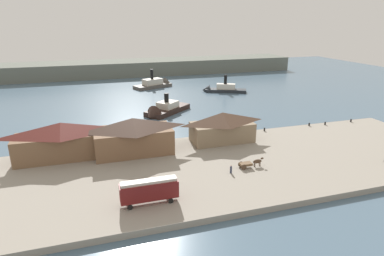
# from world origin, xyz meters

# --- Properties ---
(ground_plane) EXTENTS (320.00, 320.00, 0.00)m
(ground_plane) POSITION_xyz_m (0.00, 0.00, 0.00)
(ground_plane) COLOR slate
(quay_promenade) EXTENTS (110.00, 36.00, 1.20)m
(quay_promenade) POSITION_xyz_m (0.00, -22.00, 0.60)
(quay_promenade) COLOR gray
(quay_promenade) RESTS_ON ground
(seawall_edge) EXTENTS (110.00, 0.80, 1.00)m
(seawall_edge) POSITION_xyz_m (0.00, -3.60, 0.50)
(seawall_edge) COLOR slate
(seawall_edge) RESTS_ON ground
(ferry_shed_customs_shed) EXTENTS (20.44, 7.67, 8.25)m
(ferry_shed_customs_shed) POSITION_xyz_m (-35.76, -8.33, 5.39)
(ferry_shed_customs_shed) COLOR brown
(ferry_shed_customs_shed) RESTS_ON quay_promenade
(ferry_shed_west_terminal) EXTENTS (17.85, 9.10, 8.39)m
(ferry_shed_west_terminal) POSITION_xyz_m (-20.32, -9.96, 5.46)
(ferry_shed_west_terminal) COLOR brown
(ferry_shed_west_terminal) RESTS_ON quay_promenade
(ferry_shed_central_terminal) EXTENTS (15.79, 7.68, 7.57)m
(ferry_shed_central_terminal) POSITION_xyz_m (2.08, -9.05, 5.05)
(ferry_shed_central_terminal) COLOR #847056
(ferry_shed_central_terminal) RESTS_ON quay_promenade
(street_tram) EXTENTS (9.77, 2.43, 4.36)m
(street_tram) POSITION_xyz_m (-20.80, -33.02, 3.74)
(street_tram) COLOR maroon
(street_tram) RESTS_ON quay_promenade
(horse_cart) EXTENTS (5.50, 1.61, 1.87)m
(horse_cart) POSITION_xyz_m (1.94, -25.23, 2.13)
(horse_cart) COLOR brown
(horse_cart) RESTS_ON quay_promenade
(pedestrian_walking_west) EXTENTS (0.42, 0.42, 1.72)m
(pedestrian_walking_west) POSITION_xyz_m (-3.03, -26.57, 1.98)
(pedestrian_walking_west) COLOR #33384C
(pedestrian_walking_west) RESTS_ON quay_promenade
(pedestrian_near_west_shed) EXTENTS (0.43, 0.43, 1.72)m
(pedestrian_near_west_shed) POSITION_xyz_m (-15.53, -30.30, 1.99)
(pedestrian_near_west_shed) COLOR #33384C
(pedestrian_near_west_shed) RESTS_ON quay_promenade
(mooring_post_east) EXTENTS (0.44, 0.44, 0.90)m
(mooring_post_east) POSITION_xyz_m (45.60, -5.55, 1.65)
(mooring_post_east) COLOR black
(mooring_post_east) RESTS_ON quay_promenade
(mooring_post_west) EXTENTS (0.44, 0.44, 0.90)m
(mooring_post_west) POSITION_xyz_m (16.40, -5.28, 1.65)
(mooring_post_west) COLOR black
(mooring_post_west) RESTS_ON quay_promenade
(mooring_post_center_west) EXTENTS (0.44, 0.44, 0.90)m
(mooring_post_center_west) POSITION_xyz_m (36.28, -5.59, 1.65)
(mooring_post_center_west) COLOR black
(mooring_post_center_west) RESTS_ON quay_promenade
(mooring_post_center_east) EXTENTS (0.44, 0.44, 0.90)m
(mooring_post_center_east) POSITION_xyz_m (31.18, -5.03, 1.65)
(mooring_post_center_east) COLOR black
(mooring_post_center_east) RESTS_ON quay_promenade
(ferry_approaching_west) EXTENTS (18.98, 17.53, 9.14)m
(ferry_approaching_west) POSITION_xyz_m (-6.10, 23.64, 1.27)
(ferry_approaching_west) COLOR black
(ferry_approaching_west) RESTS_ON ground
(ferry_approaching_east) EXTENTS (20.18, 13.01, 10.91)m
(ferry_approaching_east) POSITION_xyz_m (1.18, 70.20, 1.41)
(ferry_approaching_east) COLOR #514C47
(ferry_approaching_east) RESTS_ON ground
(ferry_moored_east) EXTENTS (19.54, 12.40, 9.19)m
(ferry_moored_east) POSITION_xyz_m (25.88, 51.11, 1.21)
(ferry_moored_east) COLOR #23282D
(ferry_moored_east) RESTS_ON ground
(far_headland) EXTENTS (180.00, 24.00, 8.00)m
(far_headland) POSITION_xyz_m (0.00, 110.00, 4.00)
(far_headland) COLOR #60665B
(far_headland) RESTS_ON ground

